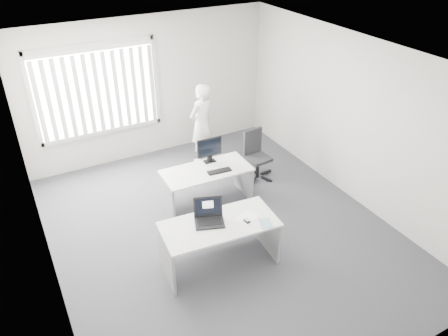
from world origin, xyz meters
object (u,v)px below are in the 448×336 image
desk_far (207,179)px  person (202,124)px  monitor (209,150)px  desk_near (219,235)px  office_chair (256,163)px  laptop (209,214)px

desk_far → person: bearing=68.8°
desk_far → monitor: (0.17, 0.22, 0.41)m
person → monitor: 1.25m
desk_near → office_chair: 2.50m
desk_far → office_chair: bearing=17.8°
desk_far → monitor: monitor is taller
desk_far → laptop: bearing=-113.1°
office_chair → person: person is taller
desk_near → person: person is taller
laptop → person: bearing=86.2°
office_chair → monitor: (-1.05, -0.13, 0.61)m
laptop → monitor: monitor is taller
office_chair → monitor: monitor is taller
desk_near → person: size_ratio=1.02×
desk_near → laptop: size_ratio=4.17×
desk_far → laptop: 1.56m
desk_near → office_chair: office_chair is taller
desk_near → desk_far: desk_near is taller
desk_far → monitor: 0.50m
laptop → monitor: 1.79m
desk_near → desk_far: size_ratio=1.10×
person → monitor: person is taller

